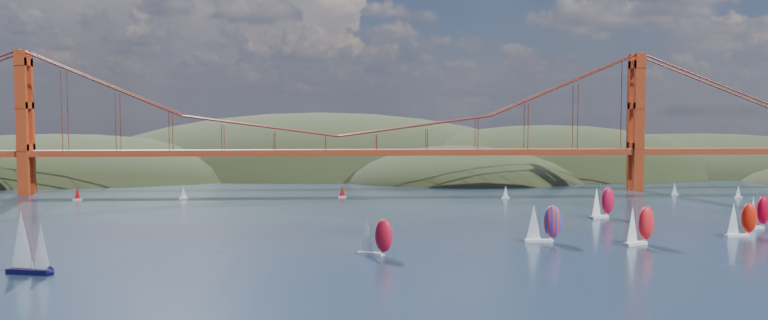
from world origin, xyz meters
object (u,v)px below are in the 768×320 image
Objects in this scene: racer_1 at (639,224)px; racer_0 at (375,236)px; racer_3 at (602,202)px; racer_rwb at (543,223)px; racer_4 at (758,211)px; sloop_navy at (27,243)px; racer_2 at (741,219)px.

racer_0 is at bearing 162.78° from racer_1.
racer_rwb is at bearing -152.13° from racer_3.
racer_4 is at bearing 16.30° from racer_rwb.
racer_3 reaches higher than racer_4.
racer_0 is 0.93× the size of racer_4.
racer_rwb is at bearing 29.28° from sloop_navy.
racer_1 is 1.03× the size of racer_4.
racer_1 is at bearing 24.96° from sloop_navy.
racer_0 is 0.90× the size of racer_1.
racer_2 is (30.17, 9.15, -0.25)m from racer_1.
racer_rwb is (-63.87, -16.88, 0.10)m from racer_4.
racer_3 is 1.03× the size of racer_4.
racer_3 reaches higher than racer_2.
sloop_navy is at bearing 167.53° from racer_4.
racer_3 is at bearing 40.92° from sloop_navy.
racer_2 is at bearing -8.81° from racer_1.
racer_rwb is at bearing 167.69° from racer_4.
racer_1 is at bearing -125.06° from racer_3.
racer_rwb is (41.60, 14.23, 0.43)m from racer_0.
sloop_navy reaches higher than racer_3.
racer_0 is (68.68, 14.37, -1.74)m from sloop_navy.
racer_3 is 41.72m from racer_4.
sloop_navy is 70.18m from racer_0.
racer_rwb is (110.28, 28.60, -1.31)m from sloop_navy.
racer_3 reaches higher than racer_1.
racer_1 is at bearing -179.78° from racer_4.
racer_4 reaches higher than racer_2.
racer_1 reaches higher than racer_rwb.
racer_4 is (11.71, 12.50, 0.10)m from racer_2.
racer_3 is at bearing 65.25° from racer_0.
racer_1 is at bearing -10.74° from racer_rwb.
sloop_navy is 155.28m from racer_3.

